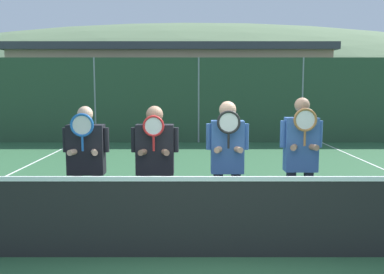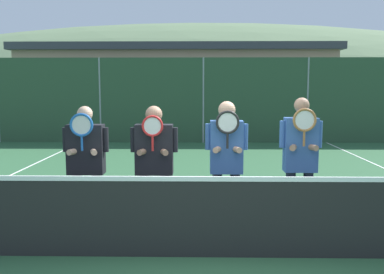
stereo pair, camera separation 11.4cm
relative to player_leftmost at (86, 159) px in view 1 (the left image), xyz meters
The scene contains 12 objects.
ground_plane 2.10m from the player_leftmost, 24.81° to the right, with size 120.00×120.00×0.00m, color #2D5B38.
hill_distant 60.77m from the player_leftmost, 88.44° to the left, with size 110.50×61.39×21.49m.
clubhouse_building 17.74m from the player_leftmost, 89.00° to the left, with size 16.33×5.50×4.14m.
fence_back 9.84m from the player_leftmost, 80.31° to the left, with size 22.33×0.06×3.03m.
tennis_net 1.90m from the player_leftmost, 24.81° to the right, with size 11.93×0.09×1.07m.
player_leftmost is the anchor object (origin of this frame).
player_center_left 0.92m from the player_leftmost, ahead, with size 0.63×0.34×1.76m.
player_center_right 1.88m from the player_leftmost, ahead, with size 0.56×0.34×1.82m.
player_rightmost 2.85m from the player_leftmost, ahead, with size 0.56×0.34×1.87m.
car_far_left 12.93m from the player_leftmost, 110.17° to the left, with size 4.51×1.94×1.78m.
car_left_of_center 11.93m from the player_leftmost, 87.74° to the left, with size 4.11×1.97×1.86m.
car_center 13.57m from the player_leftmost, 65.92° to the left, with size 4.79×1.98×1.72m.
Camera 1 is at (-0.24, -4.87, 2.02)m, focal length 40.00 mm.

